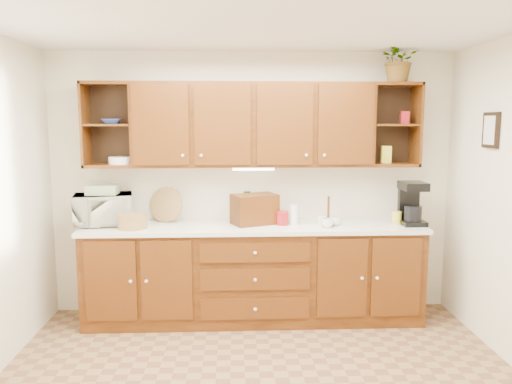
{
  "coord_description": "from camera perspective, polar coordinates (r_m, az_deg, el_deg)",
  "views": [
    {
      "loc": [
        -0.18,
        -3.24,
        1.92
      ],
      "look_at": [
        0.01,
        1.15,
        1.3
      ],
      "focal_mm": 35.0,
      "sensor_mm": 36.0,
      "label": 1
    }
  ],
  "objects": [
    {
      "name": "ceiling",
      "position": [
        3.31,
        0.76,
        19.88
      ],
      "size": [
        4.0,
        4.0,
        0.0
      ],
      "primitive_type": "plane",
      "rotation": [
        3.14,
        0.0,
        0.0
      ],
      "color": "white",
      "rests_on": "back_wall"
    },
    {
      "name": "back_wall",
      "position": [
        5.03,
        -0.39,
        0.95
      ],
      "size": [
        4.0,
        0.0,
        4.0
      ],
      "primitive_type": "plane",
      "rotation": [
        1.57,
        0.0,
        0.0
      ],
      "color": "#EBE3C6",
      "rests_on": "floor"
    },
    {
      "name": "base_cabinets",
      "position": [
        4.91,
        -0.25,
        -9.37
      ],
      "size": [
        3.2,
        0.6,
        0.9
      ],
      "primitive_type": "cube",
      "color": "#331705",
      "rests_on": "floor"
    },
    {
      "name": "countertop",
      "position": [
        4.79,
        -0.25,
        -4.03
      ],
      "size": [
        3.24,
        0.64,
        0.04
      ],
      "primitive_type": "cube",
      "color": "white",
      "rests_on": "base_cabinets"
    },
    {
      "name": "upper_cabinets",
      "position": [
        4.83,
        -0.22,
        7.71
      ],
      "size": [
        3.2,
        0.33,
        0.8
      ],
      "color": "#331705",
      "rests_on": "back_wall"
    },
    {
      "name": "undercabinet_light",
      "position": [
        4.8,
        -0.3,
        2.65
      ],
      "size": [
        0.4,
        0.05,
        0.02
      ],
      "primitive_type": "cube",
      "color": "white",
      "rests_on": "upper_cabinets"
    },
    {
      "name": "framed_picture",
      "position": [
        4.67,
        25.27,
        6.41
      ],
      "size": [
        0.03,
        0.24,
        0.3
      ],
      "primitive_type": "cube",
      "color": "black",
      "rests_on": "right_wall"
    },
    {
      "name": "wicker_basket",
      "position": [
        4.75,
        -13.94,
        -3.26
      ],
      "size": [
        0.27,
        0.27,
        0.14
      ],
      "primitive_type": "cylinder",
      "rotation": [
        0.0,
        0.0,
        0.03
      ],
      "color": "#A77B45",
      "rests_on": "countertop"
    },
    {
      "name": "microwave",
      "position": [
        4.99,
        -17.04,
        -1.92
      ],
      "size": [
        0.6,
        0.47,
        0.3
      ],
      "primitive_type": "imported",
      "rotation": [
        0.0,
        0.0,
        0.21
      ],
      "color": "beige",
      "rests_on": "countertop"
    },
    {
      "name": "towel_stack",
      "position": [
        4.96,
        -17.13,
        0.25
      ],
      "size": [
        0.29,
        0.21,
        0.09
      ],
      "primitive_type": "cube",
      "rotation": [
        0.0,
        0.0,
        0.02
      ],
      "color": "#E0DB69",
      "rests_on": "microwave"
    },
    {
      "name": "wine_bottle",
      "position": [
        4.93,
        -1.04,
        -1.64
      ],
      "size": [
        0.07,
        0.07,
        0.3
      ],
      "primitive_type": "cylinder",
      "rotation": [
        0.0,
        0.0,
        0.06
      ],
      "color": "black",
      "rests_on": "countertop"
    },
    {
      "name": "woven_tray",
      "position": [
        5.02,
        -10.2,
        -3.26
      ],
      "size": [
        0.35,
        0.21,
        0.34
      ],
      "primitive_type": "cylinder",
      "rotation": [
        1.36,
        0.0,
        -0.37
      ],
      "color": "#A77B45",
      "rests_on": "countertop"
    },
    {
      "name": "bread_box",
      "position": [
        4.8,
        -0.17,
        -1.98
      ],
      "size": [
        0.48,
        0.4,
        0.29
      ],
      "primitive_type": "cube",
      "rotation": [
        0.0,
        0.0,
        0.41
      ],
      "color": "#331705",
      "rests_on": "countertop"
    },
    {
      "name": "mug_tree",
      "position": [
        4.78,
        8.25,
        -3.34
      ],
      "size": [
        0.26,
        0.26,
        0.28
      ],
      "rotation": [
        0.0,
        0.0,
        0.27
      ],
      "color": "#331705",
      "rests_on": "countertop"
    },
    {
      "name": "canister_red",
      "position": [
        4.78,
        3.04,
        -3.0
      ],
      "size": [
        0.15,
        0.15,
        0.13
      ],
      "primitive_type": "cylinder",
      "rotation": [
        0.0,
        0.0,
        -0.43
      ],
      "color": "maroon",
      "rests_on": "countertop"
    },
    {
      "name": "canister_white",
      "position": [
        4.81,
        4.34,
        -2.58
      ],
      "size": [
        0.09,
        0.09,
        0.19
      ],
      "primitive_type": "cylinder",
      "rotation": [
        0.0,
        0.0,
        0.09
      ],
      "color": "white",
      "rests_on": "countertop"
    },
    {
      "name": "canister_yellow",
      "position": [
        5.02,
        15.78,
        -2.84
      ],
      "size": [
        0.12,
        0.12,
        0.12
      ],
      "primitive_type": "cylinder",
      "rotation": [
        0.0,
        0.0,
        0.41
      ],
      "color": "gold",
      "rests_on": "countertop"
    },
    {
      "name": "coffee_maker",
      "position": [
        5.03,
        17.35,
        -1.29
      ],
      "size": [
        0.22,
        0.29,
        0.41
      ],
      "rotation": [
        0.0,
        0.0,
        0.0
      ],
      "color": "black",
      "rests_on": "countertop"
    },
    {
      "name": "bowl_stack",
      "position": [
        4.94,
        -16.19,
        7.76
      ],
      "size": [
        0.23,
        0.23,
        0.05
      ],
      "primitive_type": "imported",
      "rotation": [
        0.0,
        0.0,
        0.21
      ],
      "color": "#2A479B",
      "rests_on": "upper_cabinets"
    },
    {
      "name": "plate_stack",
      "position": [
        4.92,
        -15.21,
        3.5
      ],
      "size": [
        0.28,
        0.28,
        0.07
      ],
      "primitive_type": "cylinder",
      "rotation": [
        0.0,
        0.0,
        0.3
      ],
      "color": "white",
      "rests_on": "upper_cabinets"
    },
    {
      "name": "pantry_box_yellow",
      "position": [
        5.04,
        14.64,
        4.17
      ],
      "size": [
        0.1,
        0.08,
        0.17
      ],
      "primitive_type": "cube",
      "rotation": [
        0.0,
        0.0,
        -0.11
      ],
      "color": "gold",
      "rests_on": "upper_cabinets"
    },
    {
      "name": "pantry_box_red",
      "position": [
        5.07,
        16.61,
        8.15
      ],
      "size": [
        0.09,
        0.08,
        0.12
      ],
      "primitive_type": "cube",
      "rotation": [
        0.0,
        0.0,
        -0.1
      ],
      "color": "maroon",
      "rests_on": "upper_cabinets"
    },
    {
      "name": "potted_plant",
      "position": [
        5.07,
        16.07,
        14.34
      ],
      "size": [
        0.45,
        0.41,
        0.43
      ],
      "primitive_type": "imported",
      "rotation": [
        0.0,
        0.0,
        0.21
      ],
      "color": "#999999",
      "rests_on": "upper_cabinets"
    }
  ]
}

